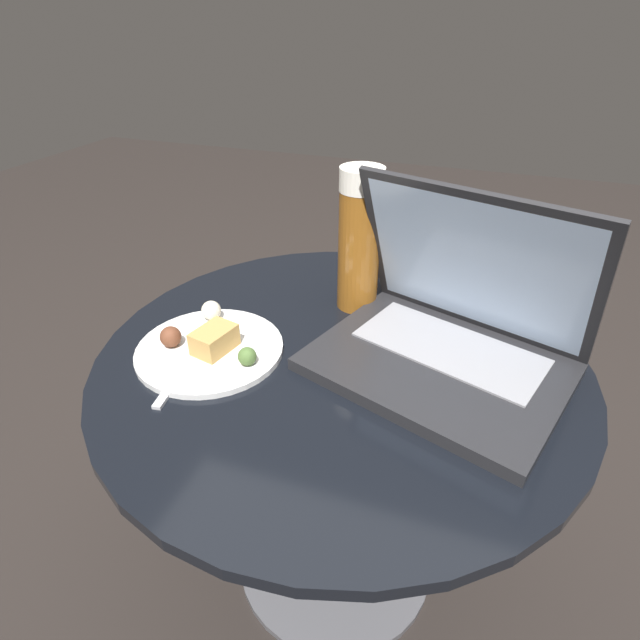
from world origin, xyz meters
TOP-DOWN VIEW (x-y plane):
  - ground_plane at (0.00, 0.00)m, footprint 6.00×6.00m
  - table at (0.00, 0.00)m, footprint 0.71×0.71m
  - laptop at (0.15, 0.03)m, footprint 0.39×0.34m
  - beer_glass at (-0.02, 0.14)m, footprint 0.07×0.07m
  - snack_plate at (-0.18, -0.06)m, footprint 0.22×0.22m
  - fork at (-0.20, -0.10)m, footprint 0.04×0.17m

SIDE VIEW (x-z plane):
  - ground_plane at x=0.00m, z-range 0.00..0.00m
  - table at x=0.00m, z-range 0.12..0.63m
  - fork at x=-0.20m, z-range 0.51..0.52m
  - snack_plate at x=-0.18m, z-range 0.50..0.55m
  - laptop at x=0.15m, z-range 0.44..0.69m
  - beer_glass at x=-0.02m, z-range 0.51..0.75m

